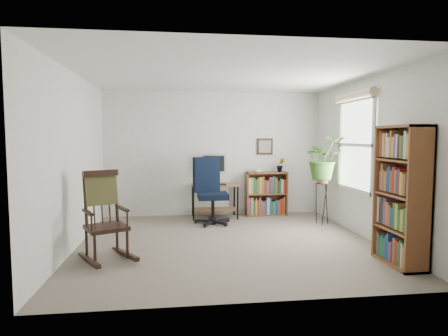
{
  "coord_description": "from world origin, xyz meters",
  "views": [
    {
      "loc": [
        -0.7,
        -5.27,
        1.51
      ],
      "look_at": [
        0.0,
        0.4,
        1.05
      ],
      "focal_mm": 30.0,
      "sensor_mm": 36.0,
      "label": 1
    }
  ],
  "objects": [
    {
      "name": "floor",
      "position": [
        0.0,
        0.0,
        0.0
      ],
      "size": [
        4.2,
        4.0,
        0.0
      ],
      "primitive_type": "cube",
      "color": "gray",
      "rests_on": "ground"
    },
    {
      "name": "ceiling",
      "position": [
        0.0,
        0.0,
        2.4
      ],
      "size": [
        4.2,
        4.0,
        0.0
      ],
      "primitive_type": "cube",
      "color": "white",
      "rests_on": "ground"
    },
    {
      "name": "wall_back",
      "position": [
        0.0,
        2.0,
        1.2
      ],
      "size": [
        4.2,
        0.0,
        2.4
      ],
      "primitive_type": "cube",
      "color": "silver",
      "rests_on": "ground"
    },
    {
      "name": "wall_front",
      "position": [
        0.0,
        -2.0,
        1.2
      ],
      "size": [
        4.2,
        0.0,
        2.4
      ],
      "primitive_type": "cube",
      "color": "silver",
      "rests_on": "ground"
    },
    {
      "name": "wall_left",
      "position": [
        -2.1,
        0.0,
        1.2
      ],
      "size": [
        0.0,
        4.0,
        2.4
      ],
      "primitive_type": "cube",
      "color": "silver",
      "rests_on": "ground"
    },
    {
      "name": "wall_right",
      "position": [
        2.1,
        0.0,
        1.2
      ],
      "size": [
        0.0,
        4.0,
        2.4
      ],
      "primitive_type": "cube",
      "color": "silver",
      "rests_on": "ground"
    },
    {
      "name": "window",
      "position": [
        2.06,
        0.3,
        1.4
      ],
      "size": [
        0.12,
        1.2,
        1.5
      ],
      "primitive_type": null,
      "color": "silver",
      "rests_on": "wall_right"
    },
    {
      "name": "desk",
      "position": [
        -0.02,
        1.7,
        0.32
      ],
      "size": [
        0.89,
        0.49,
        0.64
      ],
      "primitive_type": null,
      "color": "brown",
      "rests_on": "floor"
    },
    {
      "name": "monitor",
      "position": [
        -0.02,
        1.84,
        0.92
      ],
      "size": [
        0.46,
        0.16,
        0.56
      ],
      "primitive_type": null,
      "color": "#AFAFB4",
      "rests_on": "desk"
    },
    {
      "name": "keyboard",
      "position": [
        -0.02,
        1.58,
        0.65
      ],
      "size": [
        0.4,
        0.15,
        0.02
      ],
      "primitive_type": "cube",
      "color": "black",
      "rests_on": "desk"
    },
    {
      "name": "office_chair",
      "position": [
        -0.1,
        1.19,
        0.6
      ],
      "size": [
        0.85,
        0.85,
        1.19
      ],
      "primitive_type": null,
      "rotation": [
        0.0,
        0.0,
        0.4
      ],
      "color": "black",
      "rests_on": "floor"
    },
    {
      "name": "rocking_chair",
      "position": [
        -1.59,
        -0.58,
        0.56
      ],
      "size": [
        0.95,
        1.13,
        1.12
      ],
      "primitive_type": null,
      "rotation": [
        0.0,
        0.0,
        0.46
      ],
      "color": "black",
      "rests_on": "floor"
    },
    {
      "name": "low_bookshelf",
      "position": [
        1.01,
        1.82,
        0.42
      ],
      "size": [
        0.8,
        0.27,
        0.85
      ],
      "primitive_type": null,
      "color": "brown",
      "rests_on": "floor"
    },
    {
      "name": "tall_bookshelf",
      "position": [
        1.92,
        -1.17,
        0.83
      ],
      "size": [
        0.31,
        0.73,
        1.66
      ],
      "primitive_type": null,
      "color": "brown",
      "rests_on": "floor"
    },
    {
      "name": "plant_stand",
      "position": [
        1.8,
        0.93,
        0.42
      ],
      "size": [
        0.25,
        0.25,
        0.85
      ],
      "primitive_type": null,
      "rotation": [
        0.0,
        0.0,
        -0.06
      ],
      "color": "black",
      "rests_on": "floor"
    },
    {
      "name": "spider_plant",
      "position": [
        1.8,
        0.93,
        1.52
      ],
      "size": [
        1.69,
        1.88,
        1.46
      ],
      "primitive_type": "imported",
      "color": "#356724",
      "rests_on": "plant_stand"
    },
    {
      "name": "potted_plant_small",
      "position": [
        1.29,
        1.83,
        0.9
      ],
      "size": [
        0.13,
        0.24,
        0.11
      ],
      "primitive_type": "imported",
      "color": "#356724",
      "rests_on": "low_bookshelf"
    },
    {
      "name": "framed_picture",
      "position": [
        1.01,
        1.97,
        1.34
      ],
      "size": [
        0.32,
        0.04,
        0.32
      ],
      "primitive_type": null,
      "color": "black",
      "rests_on": "wall_back"
    }
  ]
}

